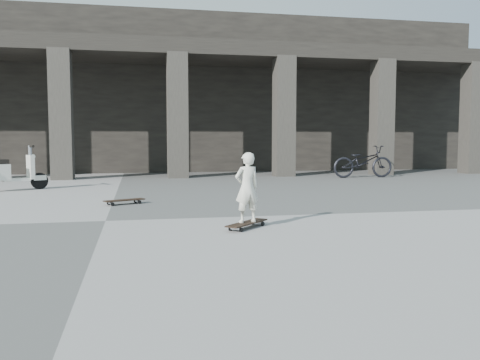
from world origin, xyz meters
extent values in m
plane|color=#535351|center=(0.00, 0.00, 0.00)|extent=(90.00, 90.00, 0.00)
cube|color=black|center=(0.00, 14.00, 3.00)|extent=(28.00, 6.00, 6.00)
cube|color=black|center=(0.00, 9.60, 4.20)|extent=(28.00, 2.80, 0.50)
cube|color=#2F2C27|center=(-1.79, 8.50, 2.00)|extent=(0.65, 0.65, 4.00)
cube|color=#2F2C27|center=(1.79, 8.50, 2.00)|extent=(0.65, 0.65, 4.00)
cube|color=#2F2C27|center=(5.36, 8.50, 2.00)|extent=(0.65, 0.65, 4.00)
cube|color=#2F2C27|center=(8.93, 8.50, 2.00)|extent=(0.65, 0.65, 4.00)
cube|color=#2F2C27|center=(12.50, 8.50, 2.00)|extent=(0.65, 0.65, 4.00)
cube|color=black|center=(2.02, -1.06, 0.08)|extent=(0.73, 0.75, 0.02)
cube|color=#B2B2B7|center=(2.22, -0.84, 0.04)|extent=(0.16, 0.16, 0.03)
cube|color=#B2B2B7|center=(1.81, -1.27, 0.04)|extent=(0.16, 0.16, 0.03)
cylinder|color=black|center=(2.16, -0.78, 0.03)|extent=(0.06, 0.06, 0.06)
cylinder|color=black|center=(2.29, -0.90, 0.03)|extent=(0.06, 0.06, 0.06)
cylinder|color=black|center=(1.75, -1.21, 0.03)|extent=(0.06, 0.06, 0.06)
cylinder|color=black|center=(1.87, -1.34, 0.03)|extent=(0.06, 0.06, 0.06)
cube|color=black|center=(0.24, 1.96, 0.08)|extent=(0.80, 0.52, 0.02)
cube|color=#B2B2B7|center=(0.49, 2.08, 0.04)|extent=(0.12, 0.18, 0.03)
cube|color=#B2B2B7|center=(-0.01, 1.84, 0.04)|extent=(0.12, 0.18, 0.03)
cylinder|color=black|center=(0.45, 2.16, 0.03)|extent=(0.08, 0.06, 0.07)
cylinder|color=black|center=(0.53, 2.00, 0.03)|extent=(0.08, 0.06, 0.07)
cylinder|color=black|center=(-0.05, 1.92, 0.03)|extent=(0.08, 0.06, 0.07)
cylinder|color=black|center=(0.02, 1.76, 0.03)|extent=(0.08, 0.06, 0.07)
imported|color=silver|center=(2.02, -1.06, 0.58)|extent=(0.41, 0.32, 1.00)
cylinder|color=black|center=(-1.94, 5.46, 0.21)|extent=(0.41, 0.29, 0.41)
cube|color=silver|center=(-2.42, 5.20, 0.27)|extent=(0.67, 0.53, 0.07)
cube|color=silver|center=(-2.12, 5.36, 0.57)|extent=(0.26, 0.36, 0.60)
cube|color=silver|center=(-1.94, 5.46, 0.29)|extent=(0.34, 0.27, 0.12)
cylinder|color=#B2B2B7|center=(-2.12, 5.36, 0.95)|extent=(0.13, 0.13, 0.31)
cylinder|color=black|center=(-2.12, 5.36, 1.08)|extent=(0.30, 0.48, 0.06)
sphere|color=white|center=(-2.06, 5.39, 0.82)|extent=(0.12, 0.12, 0.12)
imported|color=black|center=(7.68, 7.30, 0.52)|extent=(2.01, 0.75, 1.05)
camera|label=1|loc=(0.50, -8.05, 1.28)|focal=38.00mm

